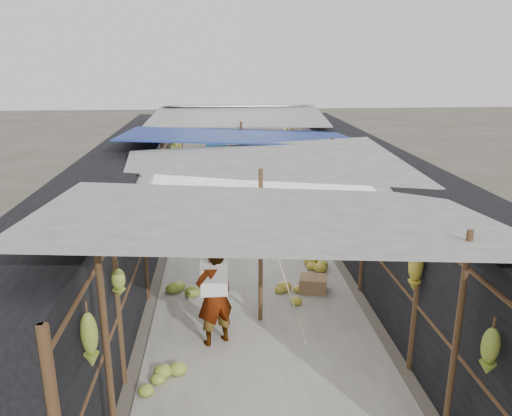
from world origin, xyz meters
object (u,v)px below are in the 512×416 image
object	(u,v)px
black_basin	(291,207)
vendor_seated	(292,216)
shopper_blue	(204,209)
crate_near	(313,284)
vendor_elderly	(214,295)

from	to	relation	value
black_basin	vendor_seated	size ratio (longest dim) A/B	0.76
black_basin	shopper_blue	world-z (taller)	shopper_blue
black_basin	crate_near	bearing A→B (deg)	-94.05
crate_near	shopper_blue	bearing A→B (deg)	137.10
shopper_blue	crate_near	bearing A→B (deg)	-48.86
black_basin	vendor_seated	xyz separation A→B (m)	(-0.27, -1.96, 0.33)
crate_near	black_basin	bearing A→B (deg)	99.58
crate_near	vendor_elderly	bearing A→B (deg)	-124.75
black_basin	vendor_elderly	bearing A→B (deg)	-107.68
vendor_elderly	shopper_blue	size ratio (longest dim) A/B	1.10
shopper_blue	vendor_seated	world-z (taller)	shopper_blue
crate_near	vendor_elderly	xyz separation A→B (m)	(-1.83, -1.63, 0.66)
vendor_elderly	vendor_seated	world-z (taller)	vendor_elderly
black_basin	vendor_seated	world-z (taller)	vendor_seated
vendor_elderly	shopper_blue	bearing A→B (deg)	-115.10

